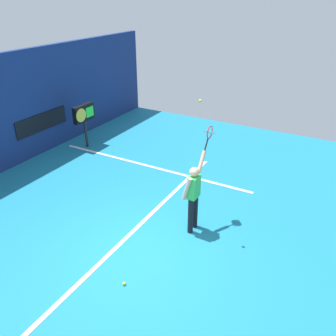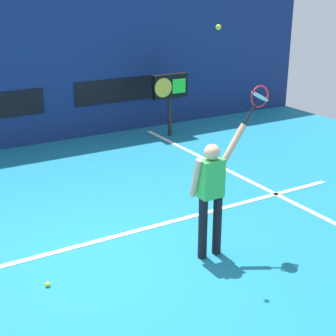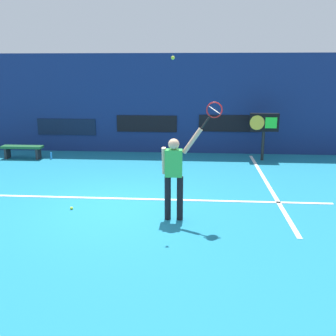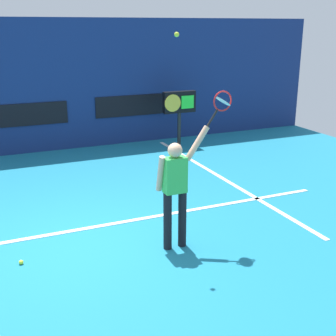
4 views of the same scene
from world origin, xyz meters
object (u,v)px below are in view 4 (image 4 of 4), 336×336
Objects in this scene: tennis_racket at (221,103)px; tennis_player at (175,187)px; scoreboard_clock at (179,104)px; spare_ball at (21,262)px; tennis_ball at (177,34)px.

tennis_player is at bearing 179.67° from tennis_racket.
scoreboard_clock is (2.65, 5.58, 0.21)m from tennis_player.
tennis_player is at bearing -9.75° from spare_ball.
tennis_player reaches higher than spare_ball.
tennis_ball reaches higher than tennis_player.
scoreboard_clock is at bearing 64.58° from tennis_player.
spare_ball is (-2.26, 0.47, -3.18)m from tennis_ball.
tennis_ball reaches higher than scoreboard_clock.
spare_ball is at bearing 172.54° from tennis_racket.
tennis_ball is at bearing -115.33° from scoreboard_clock.
scoreboard_clock reaches higher than spare_ball.
tennis_racket is at bearing -108.82° from scoreboard_clock.
tennis_racket is 5.98m from scoreboard_clock.
tennis_player is 6.18m from scoreboard_clock.
scoreboard_clock is (1.90, 5.58, -1.01)m from tennis_racket.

